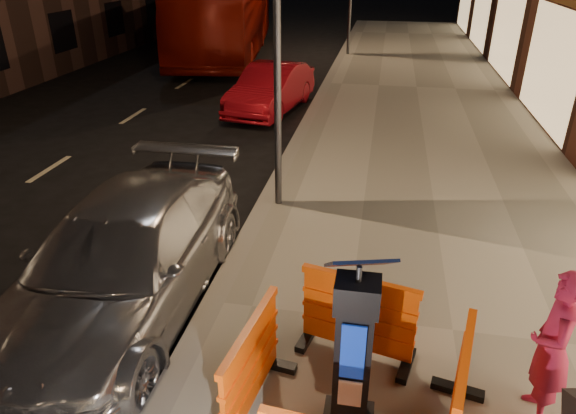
% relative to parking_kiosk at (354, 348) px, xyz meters
% --- Properties ---
extents(ground_plane, '(120.00, 120.00, 0.00)m').
position_rel_parking_kiosk_xyz_m(ground_plane, '(-1.88, 1.56, -1.06)').
color(ground_plane, black).
rests_on(ground_plane, ground).
extents(sidewalk, '(6.00, 60.00, 0.15)m').
position_rel_parking_kiosk_xyz_m(sidewalk, '(1.12, 1.56, -0.99)').
color(sidewalk, gray).
rests_on(sidewalk, ground).
extents(kerb, '(0.30, 60.00, 0.15)m').
position_rel_parking_kiosk_xyz_m(kerb, '(-1.88, 1.56, -0.99)').
color(kerb, slate).
rests_on(kerb, ground).
extents(parking_kiosk, '(0.67, 0.67, 1.82)m').
position_rel_parking_kiosk_xyz_m(parking_kiosk, '(0.00, 0.00, 0.00)').
color(parking_kiosk, black).
rests_on(parking_kiosk, sidewalk).
extents(barrier_back, '(1.39, 0.82, 1.02)m').
position_rel_parking_kiosk_xyz_m(barrier_back, '(0.00, 0.95, -0.40)').
color(barrier_back, '#E64C08').
rests_on(barrier_back, sidewalk).
extents(barrier_kerbside, '(0.72, 1.37, 1.02)m').
position_rel_parking_kiosk_xyz_m(barrier_kerbside, '(-0.95, -0.00, -0.40)').
color(barrier_kerbside, '#E64C08').
rests_on(barrier_kerbside, sidewalk).
extents(barrier_bldgside, '(0.80, 1.39, 1.02)m').
position_rel_parking_kiosk_xyz_m(barrier_bldgside, '(0.95, 0.00, -0.40)').
color(barrier_bldgside, '#E64C08').
rests_on(barrier_bldgside, sidewalk).
extents(car_silver, '(2.06, 5.01, 1.45)m').
position_rel_parking_kiosk_xyz_m(car_silver, '(-2.98, 1.48, -1.06)').
color(car_silver, '#B6B6BB').
rests_on(car_silver, ground).
extents(car_red, '(2.00, 4.17, 1.32)m').
position_rel_parking_kiosk_xyz_m(car_red, '(-3.12, 10.79, -1.06)').
color(car_red, '#A00D18').
rests_on(car_red, ground).
extents(bus_doubledecker, '(4.73, 12.62, 3.43)m').
position_rel_parking_kiosk_xyz_m(bus_doubledecker, '(-6.98, 19.27, -1.06)').
color(bus_doubledecker, maroon).
rests_on(bus_doubledecker, ground).
extents(man, '(0.49, 0.66, 1.64)m').
position_rel_parking_kiosk_xyz_m(man, '(1.78, 0.44, -0.09)').
color(man, maroon).
rests_on(man, sidewalk).
extents(street_lamp_mid, '(0.12, 0.12, 6.00)m').
position_rel_parking_kiosk_xyz_m(street_lamp_mid, '(-1.63, 4.56, 2.09)').
color(street_lamp_mid, '#3F3F44').
rests_on(street_lamp_mid, sidewalk).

